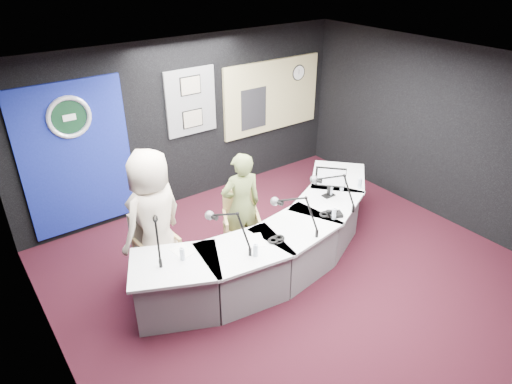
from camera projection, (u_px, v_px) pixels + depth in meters
ground at (302, 281)px, 6.21m from camera, size 6.00×6.00×0.00m
ceiling at (315, 76)px, 4.87m from camera, size 6.00×6.00×0.02m
wall_back at (189, 122)px, 7.67m from camera, size 6.00×0.02×2.80m
wall_left at (51, 288)px, 3.99m from camera, size 0.02×6.00×2.80m
wall_right at (452, 137)px, 7.09m from camera, size 0.02×6.00×2.80m
broadcast_desk at (275, 241)px, 6.40m from camera, size 4.50×1.90×0.75m
backdrop_panel at (77, 159)px, 6.74m from camera, size 1.60×0.05×2.30m
agency_seal at (69, 117)px, 6.40m from camera, size 0.63×0.07×0.63m
seal_center at (69, 117)px, 6.40m from camera, size 0.48×0.01×0.48m
pinboard at (191, 102)px, 7.51m from camera, size 0.90×0.04×1.10m
framed_photo_upper at (191, 86)px, 7.35m from camera, size 0.34×0.02×0.27m
framed_photo_lower at (193, 119)px, 7.62m from camera, size 0.34×0.02×0.27m
booth_window_frame at (272, 96)px, 8.48m from camera, size 2.12×0.06×1.32m
booth_glow at (273, 96)px, 8.47m from camera, size 2.00×0.02×1.20m
equipment_rack at (254, 109)px, 8.30m from camera, size 0.55×0.02×0.75m
wall_clock at (299, 73)px, 8.60m from camera, size 0.28×0.01×0.28m
armchair_left at (158, 250)px, 6.06m from camera, size 0.56×0.56×0.93m
armchair_right at (242, 228)px, 6.59m from camera, size 0.65×0.65×0.86m
draped_jacket at (148, 232)px, 6.16m from camera, size 0.51×0.13×0.70m
person_man at (154, 219)px, 5.83m from camera, size 1.08×0.88×1.90m
person_woman at (241, 206)px, 6.41m from camera, size 0.65×0.49×1.61m
computer_monitor at (330, 177)px, 6.62m from camera, size 0.30×0.32×0.28m
desk_phone at (335, 214)px, 6.27m from camera, size 0.23×0.21×0.05m
headphones_near at (327, 214)px, 6.29m from camera, size 0.20×0.20×0.03m
headphones_far at (276, 239)px, 5.75m from camera, size 0.20×0.20×0.03m
paper_stack at (182, 251)px, 5.56m from camera, size 0.24×0.31×0.00m
notepad at (255, 241)px, 5.75m from camera, size 0.31×0.36×0.00m
boom_mic_a at (157, 231)px, 5.41m from camera, size 0.35×0.70×0.60m
boom_mic_b at (229, 226)px, 5.50m from camera, size 0.32×0.71×0.60m
boom_mic_c at (296, 210)px, 5.83m from camera, size 0.36×0.69×0.60m
boom_mic_d at (334, 187)px, 6.37m from camera, size 0.36×0.69×0.60m
water_bottles at (291, 219)px, 6.04m from camera, size 3.11×0.62×0.18m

